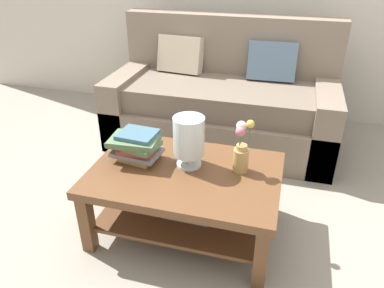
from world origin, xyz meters
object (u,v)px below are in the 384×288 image
book_stack_main (136,146)px  flower_pitcher (241,151)px  couch (223,102)px  coffee_table (185,188)px  glass_hurricane_vase (189,138)px

book_stack_main → flower_pitcher: size_ratio=1.01×
book_stack_main → flower_pitcher: flower_pitcher is taller
couch → flower_pitcher: bearing=-74.0°
coffee_table → flower_pitcher: flower_pitcher is taller
book_stack_main → flower_pitcher: bearing=4.5°
couch → flower_pitcher: size_ratio=5.88×
glass_hurricane_vase → flower_pitcher: (0.30, 0.02, -0.05)m
couch → flower_pitcher: 1.24m
book_stack_main → glass_hurricane_vase: (0.32, 0.03, 0.09)m
coffee_table → book_stack_main: 0.39m
flower_pitcher → couch: bearing=106.0°
couch → coffee_table: (0.03, -1.27, -0.05)m
coffee_table → flower_pitcher: bearing=17.0°
glass_hurricane_vase → flower_pitcher: bearing=4.2°
book_stack_main → glass_hurricane_vase: 0.34m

